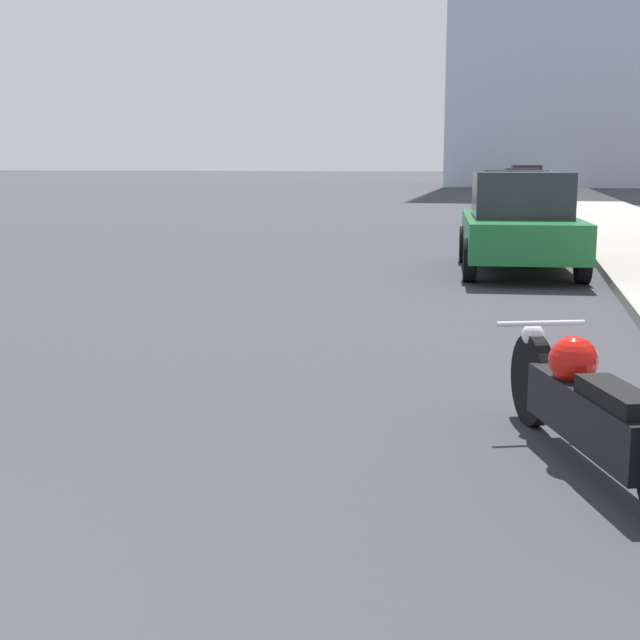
# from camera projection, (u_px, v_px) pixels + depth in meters

# --- Properties ---
(sidewalk) EXTENTS (3.14, 240.00, 0.15)m
(sidewalk) POSITION_uv_depth(u_px,v_px,m) (587.00, 203.00, 39.31)
(sidewalk) COLOR gray
(sidewalk) RESTS_ON ground_plane
(motorcycle) EXTENTS (1.07, 2.51, 0.77)m
(motorcycle) POSITION_uv_depth(u_px,v_px,m) (589.00, 408.00, 5.33)
(motorcycle) COLOR black
(motorcycle) RESTS_ON ground_plane
(parked_car_green) EXTENTS (2.20, 4.54, 1.68)m
(parked_car_green) POSITION_uv_depth(u_px,v_px,m) (520.00, 223.00, 14.99)
(parked_car_green) COLOR #1E6B33
(parked_car_green) RESTS_ON ground_plane
(parked_car_white) EXTENTS (2.30, 4.47, 1.63)m
(parked_car_white) POSITION_uv_depth(u_px,v_px,m) (517.00, 199.00, 25.29)
(parked_car_white) COLOR silver
(parked_car_white) RESTS_ON ground_plane
(parked_car_black) EXTENTS (1.95, 4.38, 1.61)m
(parked_car_black) POSITION_uv_depth(u_px,v_px,m) (522.00, 187.00, 37.71)
(parked_car_black) COLOR black
(parked_car_black) RESTS_ON ground_plane
(parked_car_red) EXTENTS (2.22, 4.15, 1.71)m
(parked_car_red) POSITION_uv_depth(u_px,v_px,m) (526.00, 181.00, 50.01)
(parked_car_red) COLOR red
(parked_car_red) RESTS_ON ground_plane
(parked_car_silver) EXTENTS (2.00, 4.08, 1.60)m
(parked_car_silver) POSITION_uv_depth(u_px,v_px,m) (522.00, 178.00, 62.39)
(parked_car_silver) COLOR #BCBCC1
(parked_car_silver) RESTS_ON ground_plane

